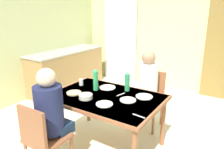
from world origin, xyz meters
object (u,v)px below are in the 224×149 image
(person_near_diner, at_px, (50,108))
(serving_bowl_center, at_px, (86,96))
(chair_near_diner, at_px, (42,137))
(chair_far_diner, at_px, (150,95))
(water_bottle_green_near, at_px, (96,80))
(dining_table, at_px, (106,101))
(person_far_diner, at_px, (147,80))
(kitchen_counter, at_px, (67,70))
(water_bottle_green_far, at_px, (127,82))

(person_near_diner, distance_m, serving_bowl_center, 0.52)
(chair_near_diner, xyz_separation_m, chair_far_diner, (0.49, 1.69, 0.00))
(chair_far_diner, height_order, water_bottle_green_near, water_bottle_green_near)
(dining_table, bearing_deg, person_far_diner, 70.07)
(kitchen_counter, bearing_deg, chair_near_diner, -51.44)
(person_far_diner, bearing_deg, water_bottle_green_near, 50.53)
(dining_table, relative_size, chair_far_diner, 1.62)
(kitchen_counter, height_order, water_bottle_green_near, water_bottle_green_near)
(person_near_diner, height_order, water_bottle_green_near, person_near_diner)
(kitchen_counter, relative_size, chair_far_diner, 2.19)
(serving_bowl_center, bearing_deg, person_far_diner, 65.07)
(person_near_diner, height_order, person_far_diner, same)
(person_far_diner, relative_size, serving_bowl_center, 4.53)
(kitchen_counter, distance_m, water_bottle_green_far, 2.38)
(person_near_diner, height_order, serving_bowl_center, person_near_diner)
(person_far_diner, xyz_separation_m, water_bottle_green_far, (-0.12, -0.39, 0.07))
(chair_near_diner, xyz_separation_m, water_bottle_green_near, (-0.01, 0.95, 0.37))
(chair_far_diner, height_order, serving_bowl_center, chair_far_diner)
(kitchen_counter, distance_m, person_far_diner, 2.34)
(dining_table, distance_m, person_far_diner, 0.76)
(serving_bowl_center, bearing_deg, kitchen_counter, 139.59)
(kitchen_counter, bearing_deg, water_bottle_green_near, -35.43)
(chair_near_diner, distance_m, person_near_diner, 0.31)
(chair_far_diner, distance_m, person_far_diner, 0.31)
(person_near_diner, distance_m, person_far_diner, 1.50)
(person_far_diner, relative_size, water_bottle_green_far, 2.82)
(water_bottle_green_near, bearing_deg, dining_table, -24.43)
(person_near_diner, relative_size, person_far_diner, 1.00)
(water_bottle_green_near, height_order, serving_bowl_center, water_bottle_green_near)
(chair_far_diner, xyz_separation_m, person_near_diner, (-0.49, -1.55, 0.28))
(kitchen_counter, distance_m, serving_bowl_center, 2.39)
(serving_bowl_center, bearing_deg, chair_far_diner, 68.01)
(person_far_diner, distance_m, serving_bowl_center, 1.00)
(kitchen_counter, relative_size, water_bottle_green_far, 6.98)
(dining_table, height_order, water_bottle_green_far, water_bottle_green_far)
(water_bottle_green_far, relative_size, serving_bowl_center, 1.61)
(chair_far_diner, bearing_deg, serving_bowl_center, 68.01)
(chair_near_diner, relative_size, chair_far_diner, 1.00)
(kitchen_counter, relative_size, person_far_diner, 2.48)
(kitchen_counter, relative_size, person_near_diner, 2.48)
(dining_table, bearing_deg, chair_far_diner, 73.09)
(chair_far_diner, bearing_deg, chair_near_diner, 73.93)
(dining_table, bearing_deg, kitchen_counter, 145.76)
(chair_near_diner, bearing_deg, person_near_diner, 90.00)
(dining_table, height_order, chair_far_diner, chair_far_diner)
(water_bottle_green_far, bearing_deg, dining_table, -112.97)
(water_bottle_green_near, bearing_deg, chair_near_diner, -89.55)
(kitchen_counter, distance_m, person_near_diner, 2.71)
(person_far_diner, height_order, serving_bowl_center, person_far_diner)
(chair_far_diner, relative_size, person_far_diner, 1.13)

